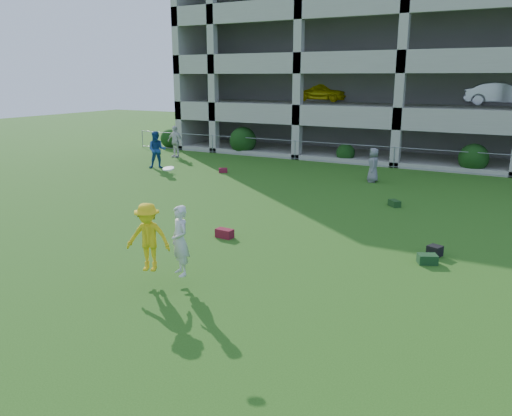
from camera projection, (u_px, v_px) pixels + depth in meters
The scene contains 13 objects.
ground at pixel (197, 295), 11.59m from camera, with size 100.00×100.00×0.00m, color #235114.
bystander_a at pixel (157, 150), 27.44m from camera, with size 0.99×0.77×2.03m, color navy.
bystander_b at pixel (175, 141), 31.26m from camera, with size 1.15×0.48×1.97m, color silver.
bystander_c at pixel (373, 165), 23.90m from camera, with size 0.80×0.52×1.64m, color slate.
bag_red_a at pixel (225, 233), 15.72m from camera, with size 0.55×0.30×0.28m, color #580F17.
bag_green_c at pixel (427, 259), 13.54m from camera, with size 0.50×0.35×0.26m, color #123317.
crate_d at pixel (435, 251), 14.12m from camera, with size 0.35×0.35×0.30m, color black.
bag_red_f at pixel (223, 170), 26.41m from camera, with size 0.45×0.28×0.24m, color #5A0F21.
bag_green_g at pixel (394, 203), 19.51m from camera, with size 0.50×0.30×0.25m, color #193B15.
frisbee_contest at pixel (157, 238), 12.00m from camera, with size 1.74×1.09×2.61m.
parking_garage at pixel (431, 60), 33.62m from camera, with size 30.00×14.00×12.00m.
fence at pixel (394, 157), 27.60m from camera, with size 36.06×0.06×1.20m.
shrub_row at pixel (488, 145), 25.86m from camera, with size 34.38×2.52×3.50m.
Camera 1 is at (6.29, -8.75, 4.93)m, focal length 35.00 mm.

